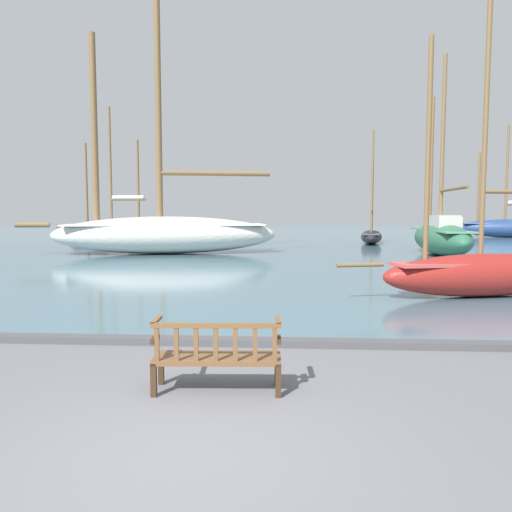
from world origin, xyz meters
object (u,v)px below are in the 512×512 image
Objects in this scene: sailboat_nearest_port at (371,235)px; sailboat_outer_starboard at (507,226)px; park_bench at (217,355)px; sailboat_nearest_starboard at (484,271)px; sailboat_outer_port at (165,230)px; sailboat_far_port at (114,229)px; sailboat_mid_port at (441,236)px.

sailboat_outer_starboard is at bearing 35.84° from sailboat_nearest_port.
sailboat_nearest_starboard is (6.00, 7.18, 0.28)m from park_bench.
sailboat_far_port is at bearing 119.44° from sailboat_outer_port.
sailboat_nearest_starboard is (19.08, -26.15, -0.24)m from sailboat_far_port.
park_bench is 0.16× the size of sailboat_outer_starboard.
park_bench is at bearing -102.87° from sailboat_nearest_port.
sailboat_outer_port is at bearing -60.56° from sailboat_far_port.
sailboat_outer_starboard is 22.82m from sailboat_mid_port.
park_bench is 0.19× the size of sailboat_nearest_starboard.
sailboat_far_port is 1.04× the size of sailboat_mid_port.
park_bench is 21.02m from sailboat_outer_port.
sailboat_nearest_starboard is at bearing -53.88° from sailboat_far_port.
sailboat_nearest_port is (12.54, 9.78, -0.61)m from sailboat_outer_port.
sailboat_outer_port reaches higher than sailboat_nearest_starboard.
park_bench is at bearing -68.57° from sailboat_far_port.
sailboat_far_port reaches higher than sailboat_nearest_starboard.
sailboat_nearest_starboard is at bearing -48.13° from sailboat_outer_port.
sailboat_far_port reaches higher than park_bench.
sailboat_mid_port reaches higher than sailboat_outer_starboard.
sailboat_far_port is 0.67× the size of sailboat_outer_port.
sailboat_nearest_port is 9.95m from sailboat_mid_port.
sailboat_nearest_port is at bearing 37.96° from sailboat_outer_port.
sailboat_mid_port is (1.94, -9.75, 0.37)m from sailboat_nearest_port.
park_bench is 0.16× the size of sailboat_mid_port.
sailboat_far_port is 15.06m from sailboat_outer_port.
sailboat_mid_port is at bearing -120.82° from sailboat_outer_starboard.
park_bench is 0.10× the size of sailboat_outer_port.
sailboat_far_port is at bearing -169.01° from sailboat_outer_starboard.
park_bench is 35.81m from sailboat_far_port.
sailboat_outer_port is 1.59× the size of sailboat_outer_starboard.
sailboat_outer_starboard is (14.49, 32.67, 0.32)m from sailboat_nearest_starboard.
sailboat_nearest_port is (6.86, 30.00, 0.24)m from park_bench.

